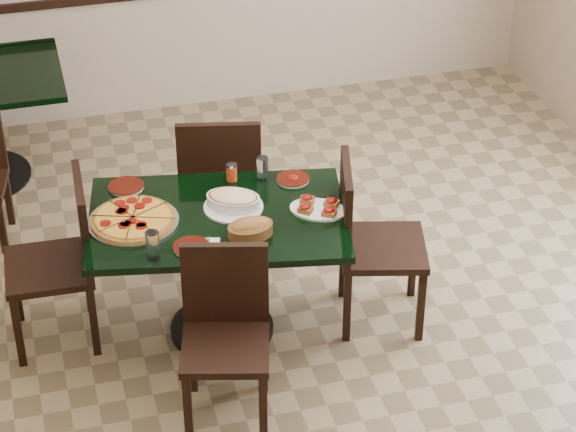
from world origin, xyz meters
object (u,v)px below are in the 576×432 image
object	(u,v)px
lasagna_casserole	(233,200)
pepperoni_pizza	(133,219)
chair_left	(64,253)
bruschetta_platter	(318,207)
main_table	(219,245)
chair_far	(220,181)
chair_near	(226,325)
bread_basket	(250,228)
chair_right	(366,235)

from	to	relation	value
lasagna_casserole	pepperoni_pizza	bearing A→B (deg)	-153.17
chair_left	pepperoni_pizza	size ratio (longest dim) A/B	2.07
bruschetta_platter	main_table	bearing A→B (deg)	-159.33
bruschetta_platter	chair_far	bearing A→B (deg)	147.39
chair_near	bruschetta_platter	xyz separation A→B (m)	(0.60, 0.48, 0.27)
chair_left	lasagna_casserole	distance (m)	0.92
chair_far	bread_basket	distance (m)	0.88
bread_basket	main_table	bearing A→B (deg)	112.11
pepperoni_pizza	bread_basket	bearing A→B (deg)	-25.87
chair_near	chair_left	distance (m)	1.02
main_table	chair_left	distance (m)	0.80
pepperoni_pizza	lasagna_casserole	xyz separation A→B (m)	(0.52, -0.00, 0.03)
chair_near	main_table	bearing A→B (deg)	95.33
chair_near	bread_basket	bearing A→B (deg)	73.39
chair_near	chair_right	bearing A→B (deg)	43.24
lasagna_casserole	bread_basket	size ratio (longest dim) A/B	1.31
main_table	bruschetta_platter	distance (m)	0.56
main_table	bruschetta_platter	bearing A→B (deg)	0.32
pepperoni_pizza	lasagna_casserole	bearing A→B (deg)	-0.18
chair_right	lasagna_casserole	world-z (taller)	chair_right
chair_right	chair_left	xyz separation A→B (m)	(-1.56, 0.27, -0.01)
main_table	pepperoni_pizza	world-z (taller)	pepperoni_pizza
chair_left	pepperoni_pizza	distance (m)	0.44
chair_right	pepperoni_pizza	distance (m)	1.23
chair_left	lasagna_casserole	xyz separation A→B (m)	(0.88, -0.13, 0.26)
bruschetta_platter	chair_left	bearing A→B (deg)	-161.04
pepperoni_pizza	bread_basket	xyz separation A→B (m)	(0.55, -0.26, 0.02)
main_table	chair_left	size ratio (longest dim) A/B	1.51
chair_far	pepperoni_pizza	size ratio (longest dim) A/B	2.14
chair_left	bread_basket	world-z (taller)	chair_left
main_table	pepperoni_pizza	distance (m)	0.47
main_table	chair_near	distance (m)	0.58
chair_right	lasagna_casserole	xyz separation A→B (m)	(-0.69, 0.14, 0.25)
chair_far	chair_right	world-z (taller)	chair_far
pepperoni_pizza	bread_basket	world-z (taller)	bread_basket
chair_near	bruschetta_platter	world-z (taller)	chair_near
chair_near	chair_right	distance (m)	1.00
chair_far	pepperoni_pizza	bearing A→B (deg)	57.82
main_table	chair_left	bearing A→B (deg)	177.52
main_table	lasagna_casserole	bearing A→B (deg)	38.09
chair_near	pepperoni_pizza	size ratio (longest dim) A/B	1.94
lasagna_casserole	bread_basket	distance (m)	0.26
main_table	chair_left	xyz separation A→B (m)	(-0.78, 0.18, -0.03)
chair_right	lasagna_casserole	distance (m)	0.74
chair_near	bruschetta_platter	size ratio (longest dim) A/B	2.50
bread_basket	bruschetta_platter	xyz separation A→B (m)	(0.39, 0.12, -0.02)
chair_far	chair_right	size ratio (longest dim) A/B	1.02
chair_right	bruschetta_platter	distance (m)	0.35
chair_right	pepperoni_pizza	bearing A→B (deg)	97.64
pepperoni_pizza	chair_left	bearing A→B (deg)	160.43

